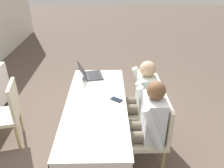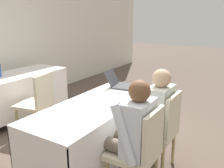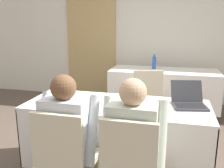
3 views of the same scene
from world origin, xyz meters
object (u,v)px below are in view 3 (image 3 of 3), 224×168
Objects in this scene: chair_near_right at (131,165)px; person_white_shirt at (133,140)px; water_bottle at (154,61)px; person_checkered_shirt at (70,133)px; chair_far_spare at (147,96)px; chair_near_left at (65,156)px; laptop at (189,102)px; cell_phone at (116,112)px.

person_white_shirt is at bearing -90.00° from chair_near_right.
person_checkered_shirt is at bearing -99.89° from water_bottle.
person_checkered_shirt is at bearing 64.14° from chair_far_spare.
water_bottle reaches higher than chair_near_left.
laptop is 1.39× the size of water_bottle.
cell_phone is at bearing 73.35° from chair_far_spare.
person_white_shirt is (-0.43, -0.67, -0.13)m from laptop.
laptop is at bearing 67.01° from cell_phone.
chair_near_left is at bearing 64.90° from chair_far_spare.
chair_near_left and chair_far_spare have the same top height.
chair_far_spare is (0.12, 1.44, -0.26)m from cell_phone.
chair_near_right is 0.57m from person_checkered_shirt.
chair_near_left is at bearing -152.41° from laptop.
cell_phone is 0.58m from chair_near_left.
chair_far_spare is at bearing -91.08° from water_bottle.
laptop is at bearing -118.96° from chair_near_right.
water_bottle is at bearing 93.28° from laptop.
person_checkered_shirt reaches higher than chair_near_right.
laptop is 2.01m from water_bottle.
chair_far_spare is at bearing -86.98° from person_white_shirt.
water_bottle is 0.32× the size of chair_far_spare.
water_bottle is 2.63m from person_white_shirt.
person_white_shirt is (0.09, -1.75, 0.16)m from chair_far_spare.
cell_phone is at bearing -135.12° from person_checkered_shirt.
cell_phone is (-0.65, -0.36, -0.04)m from laptop.
water_bottle is (-0.51, 1.94, 0.09)m from laptop.
person_checkered_shirt is (-0.46, -2.62, -0.22)m from water_bottle.
chair_near_right is at bearing 81.08° from chair_far_spare.
laptop is at bearing -145.00° from person_checkered_shirt.
chair_near_left is at bearing -99.52° from water_bottle.
laptop is at bearing -75.38° from water_bottle.
person_white_shirt is at bearing -169.02° from chair_near_left.
chair_near_left is 0.78× the size of person_checkered_shirt.
person_checkered_shirt is (-0.53, 0.10, 0.16)m from chair_near_right.
water_bottle is 0.25× the size of person_checkered_shirt.
chair_near_right is at bearing -180.00° from chair_near_left.
person_white_shirt is at bearing -133.89° from laptop.
person_white_shirt is (0.08, -2.62, -0.22)m from water_bottle.
chair_near_left is (-0.32, -0.42, -0.26)m from cell_phone.
person_white_shirt is (0.53, 0.10, 0.16)m from chair_near_left.
laptop is 1.18m from person_checkered_shirt.
chair_far_spare is at bearing 104.52° from laptop.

